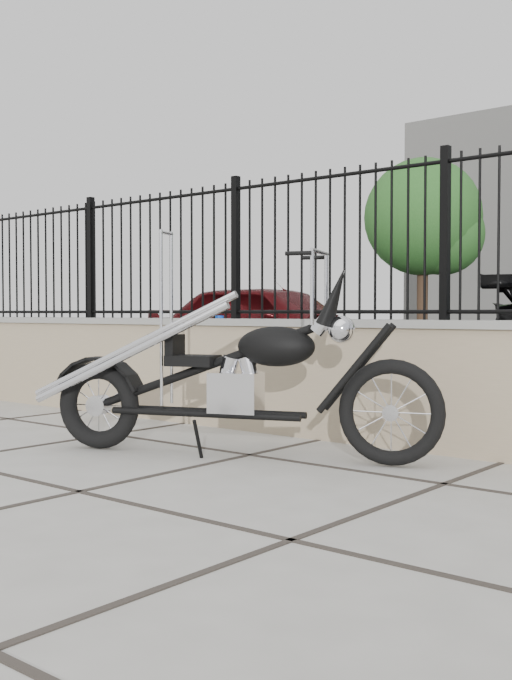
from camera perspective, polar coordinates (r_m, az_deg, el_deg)
name	(u,v)px	position (r m, az deg, el deg)	size (l,w,h in m)	color
ground_plane	(79,492)	(4.67, -12.58, -10.60)	(90.00, 90.00, 0.00)	#99968E
retaining_wall	(329,379)	(6.43, 5.29, -2.79)	(14.00, 0.36, 0.96)	gray
iron_fence	(330,244)	(6.43, 5.32, 6.85)	(14.00, 0.08, 1.20)	black
chopper_motorcycle	(229,341)	(5.56, -1.97, -0.08)	(2.71, 0.48, 1.63)	black
car_red	(272,329)	(12.51, 1.19, 0.78)	(1.77, 4.40, 1.50)	#44090C
bollard_a	(219,356)	(9.64, -2.67, -1.14)	(0.12, 0.12, 0.98)	#0B2FAA
tree_left	(423,212)	(22.15, 11.89, 9.00)	(3.16, 3.16, 5.33)	#382619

